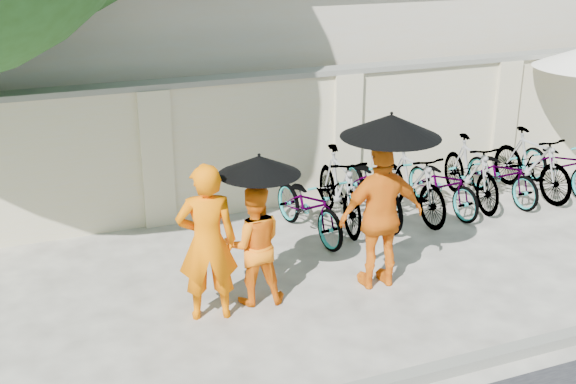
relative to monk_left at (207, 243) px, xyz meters
name	(u,v)px	position (x,y,z in m)	size (l,w,h in m)	color
ground	(306,308)	(1.07, -0.25, -0.90)	(80.00, 80.00, 0.00)	beige
compound_wall	(284,142)	(2.07, 2.95, 0.10)	(20.00, 0.30, 2.00)	beige
building_behind	(260,58)	(3.07, 6.75, 0.70)	(14.00, 6.00, 3.20)	#BCB8AB
monk_left	(207,243)	(0.00, 0.00, 0.00)	(0.66, 0.43, 1.80)	#FF7100
monk_center	(254,245)	(0.58, 0.14, -0.19)	(0.69, 0.54, 1.43)	orange
parasol_center	(259,165)	(0.63, 0.06, 0.79)	(0.91, 0.91, 0.98)	black
monk_right	(381,216)	(2.12, -0.04, 0.00)	(1.05, 0.44, 1.79)	orange
parasol_right	(391,126)	(2.14, -0.12, 1.12)	(1.15, 1.15, 1.14)	black
bike_0	(309,205)	(1.93, 1.64, -0.45)	(0.60, 1.73, 0.91)	gray
bike_1	(339,188)	(2.49, 1.86, -0.34)	(0.52, 1.86, 1.12)	gray
bike_2	(373,187)	(3.06, 1.87, -0.41)	(0.66, 1.88, 0.99)	gray
bike_3	(412,183)	(3.63, 1.71, -0.37)	(0.50, 1.76, 1.06)	gray
bike_4	(443,184)	(4.20, 1.75, -0.47)	(0.57, 1.64, 0.86)	gray
bike_5	(471,171)	(4.76, 1.85, -0.38)	(0.49, 1.74, 1.05)	gray
bike_6	(502,174)	(5.33, 1.80, -0.47)	(0.57, 1.63, 0.86)	gray
bike_7	(532,163)	(5.90, 1.81, -0.37)	(0.50, 1.77, 1.06)	gray
bike_8	(560,165)	(6.47, 1.78, -0.45)	(0.60, 1.71, 0.90)	gray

